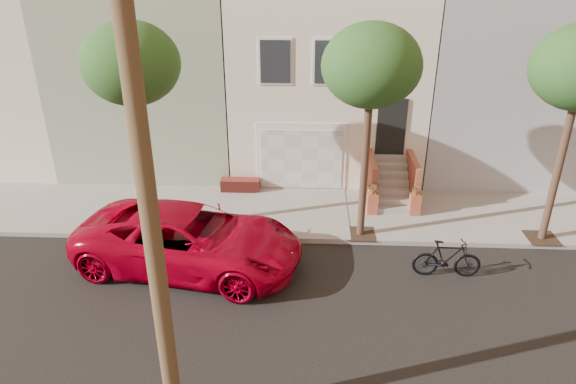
{
  "coord_description": "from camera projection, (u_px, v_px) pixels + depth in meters",
  "views": [
    {
      "loc": [
        -0.59,
        -9.96,
        8.05
      ],
      "look_at": [
        -1.19,
        3.0,
        1.95
      ],
      "focal_mm": 32.0,
      "sensor_mm": 36.0,
      "label": 1
    }
  ],
  "objects": [
    {
      "name": "ground",
      "position": [
        331.0,
        319.0,
        12.41
      ],
      "size": [
        90.0,
        90.0,
        0.0
      ],
      "primitive_type": "plane",
      "color": "black",
      "rests_on": "ground"
    },
    {
      "name": "sidewalk",
      "position": [
        326.0,
        214.0,
        17.21
      ],
      "size": [
        40.0,
        3.7,
        0.15
      ],
      "primitive_type": "cube",
      "color": "gray",
      "rests_on": "ground"
    },
    {
      "name": "house_row",
      "position": [
        326.0,
        70.0,
        20.97
      ],
      "size": [
        33.1,
        11.7,
        7.0
      ],
      "color": "silver",
      "rests_on": "sidewalk"
    },
    {
      "name": "tree_left",
      "position": [
        131.0,
        65.0,
        13.92
      ],
      "size": [
        2.7,
        2.57,
        6.3
      ],
      "color": "#2D2116",
      "rests_on": "sidewalk"
    },
    {
      "name": "tree_mid",
      "position": [
        371.0,
        67.0,
        13.65
      ],
      "size": [
        2.7,
        2.57,
        6.3
      ],
      "color": "#2D2116",
      "rests_on": "sidewalk"
    },
    {
      "name": "pickup_truck",
      "position": [
        190.0,
        239.0,
        14.12
      ],
      "size": [
        6.62,
        3.9,
        1.73
      ],
      "primitive_type": "imported",
      "rotation": [
        0.0,
        0.0,
        1.4
      ],
      "color": "#A10019",
      "rests_on": "ground"
    },
    {
      "name": "motorcycle",
      "position": [
        447.0,
        259.0,
        13.81
      ],
      "size": [
        1.85,
        0.55,
        1.1
      ],
      "primitive_type": "imported",
      "rotation": [
        0.0,
        0.0,
        1.56
      ],
      "color": "black",
      "rests_on": "ground"
    }
  ]
}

